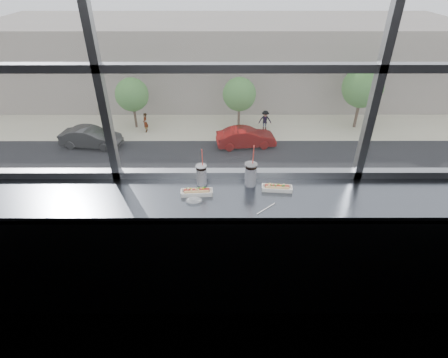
{
  "coord_description": "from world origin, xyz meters",
  "views": [
    {
      "loc": [
        -0.11,
        -0.98,
        2.66
      ],
      "look_at": [
        -0.11,
        1.23,
        1.25
      ],
      "focal_mm": 28.0,
      "sensor_mm": 36.0,
      "label": 1
    }
  ],
  "objects_px": {
    "tree_right": "(363,87)",
    "car_far_a": "(90,134)",
    "car_near_b": "(107,188)",
    "car_near_e": "(424,188)",
    "tree_center": "(239,94)",
    "hotdog_tray_right": "(277,188)",
    "car_far_b": "(246,135)",
    "wrapper": "(194,200)",
    "car_near_c": "(212,189)",
    "loose_straw": "(266,208)",
    "hotdog_tray_left": "(197,192)",
    "tree_left": "(132,95)",
    "pedestrian_a": "(145,121)",
    "soda_cup_right": "(251,173)",
    "soda_cup_left": "(201,174)",
    "car_near_d": "(323,190)",
    "pedestrian_c": "(265,118)"
  },
  "relations": [
    {
      "from": "soda_cup_right",
      "to": "car_far_b",
      "type": "bearing_deg",
      "value": 86.06
    },
    {
      "from": "car_near_b",
      "to": "car_near_e",
      "type": "height_order",
      "value": "car_near_b"
    },
    {
      "from": "car_far_b",
      "to": "tree_right",
      "type": "height_order",
      "value": "tree_right"
    },
    {
      "from": "pedestrian_a",
      "to": "tree_center",
      "type": "xyz_separation_m",
      "value": [
        8.53,
        1.01,
        2.09
      ]
    },
    {
      "from": "wrapper",
      "to": "car_far_b",
      "type": "height_order",
      "value": "wrapper"
    },
    {
      "from": "soda_cup_right",
      "to": "car_far_b",
      "type": "height_order",
      "value": "soda_cup_right"
    },
    {
      "from": "tree_right",
      "to": "car_far_a",
      "type": "bearing_deg",
      "value": -170.33
    },
    {
      "from": "car_near_d",
      "to": "tree_left",
      "type": "bearing_deg",
      "value": 57.52
    },
    {
      "from": "car_near_d",
      "to": "tree_center",
      "type": "xyz_separation_m",
      "value": [
        -4.96,
        12.0,
        2.21
      ]
    },
    {
      "from": "hotdog_tray_left",
      "to": "car_far_b",
      "type": "xyz_separation_m",
      "value": [
        2.09,
        24.26,
        -10.98
      ]
    },
    {
      "from": "loose_straw",
      "to": "car_far_b",
      "type": "xyz_separation_m",
      "value": [
        1.57,
        24.45,
        -10.96
      ]
    },
    {
      "from": "car_near_d",
      "to": "tree_left",
      "type": "xyz_separation_m",
      "value": [
        -14.61,
        12.0,
        2.18
      ]
    },
    {
      "from": "hotdog_tray_right",
      "to": "car_near_e",
      "type": "bearing_deg",
      "value": 57.59
    },
    {
      "from": "soda_cup_left",
      "to": "tree_center",
      "type": "height_order",
      "value": "soda_cup_left"
    },
    {
      "from": "loose_straw",
      "to": "car_far_b",
      "type": "bearing_deg",
      "value": 44.29
    },
    {
      "from": "car_far_a",
      "to": "car_near_c",
      "type": "height_order",
      "value": "car_far_a"
    },
    {
      "from": "wrapper",
      "to": "pedestrian_c",
      "type": "bearing_deg",
      "value": 81.71
    },
    {
      "from": "hotdog_tray_left",
      "to": "tree_left",
      "type": "relative_size",
      "value": 0.05
    },
    {
      "from": "car_near_c",
      "to": "hotdog_tray_right",
      "type": "bearing_deg",
      "value": -178.38
    },
    {
      "from": "hotdog_tray_left",
      "to": "hotdog_tray_right",
      "type": "xyz_separation_m",
      "value": [
        0.63,
        0.06,
        -0.0
      ]
    },
    {
      "from": "car_near_c",
      "to": "tree_center",
      "type": "bearing_deg",
      "value": -12.61
    },
    {
      "from": "soda_cup_right",
      "to": "loose_straw",
      "type": "height_order",
      "value": "soda_cup_right"
    },
    {
      "from": "car_far_b",
      "to": "tree_left",
      "type": "distance_m",
      "value": 11.05
    },
    {
      "from": "pedestrian_c",
      "to": "car_near_d",
      "type": "bearing_deg",
      "value": -77.34
    },
    {
      "from": "soda_cup_left",
      "to": "car_far_a",
      "type": "height_order",
      "value": "soda_cup_left"
    },
    {
      "from": "hotdog_tray_right",
      "to": "car_near_c",
      "type": "distance_m",
      "value": 19.65
    },
    {
      "from": "car_far_a",
      "to": "wrapper",
      "type": "bearing_deg",
      "value": -148.33
    },
    {
      "from": "tree_center",
      "to": "car_near_b",
      "type": "bearing_deg",
      "value": -126.51
    },
    {
      "from": "tree_right",
      "to": "loose_straw",
      "type": "bearing_deg",
      "value": -112.98
    },
    {
      "from": "car_near_c",
      "to": "tree_right",
      "type": "height_order",
      "value": "tree_right"
    },
    {
      "from": "car_near_b",
      "to": "soda_cup_right",
      "type": "bearing_deg",
      "value": -155.42
    },
    {
      "from": "hotdog_tray_left",
      "to": "tree_left",
      "type": "distance_m",
      "value": 30.71
    },
    {
      "from": "soda_cup_left",
      "to": "soda_cup_right",
      "type": "relative_size",
      "value": 0.89
    },
    {
      "from": "loose_straw",
      "to": "car_far_b",
      "type": "height_order",
      "value": "loose_straw"
    },
    {
      "from": "hotdog_tray_left",
      "to": "car_near_e",
      "type": "distance_m",
      "value": 23.56
    },
    {
      "from": "hotdog_tray_right",
      "to": "car_far_b",
      "type": "height_order",
      "value": "hotdog_tray_right"
    },
    {
      "from": "wrapper",
      "to": "tree_right",
      "type": "height_order",
      "value": "wrapper"
    },
    {
      "from": "hotdog_tray_right",
      "to": "car_near_c",
      "type": "xyz_separation_m",
      "value": [
        -1.15,
        16.2,
        -11.05
      ]
    },
    {
      "from": "soda_cup_left",
      "to": "wrapper",
      "type": "relative_size",
      "value": 2.96
    },
    {
      "from": "soda_cup_right",
      "to": "tree_left",
      "type": "distance_m",
      "value": 30.72
    },
    {
      "from": "pedestrian_c",
      "to": "tree_left",
      "type": "xyz_separation_m",
      "value": [
        -12.04,
        0.58,
        2.03
      ]
    },
    {
      "from": "hotdog_tray_right",
      "to": "car_near_d",
      "type": "bearing_deg",
      "value": 74.88
    },
    {
      "from": "loose_straw",
      "to": "wrapper",
      "type": "bearing_deg",
      "value": 128.34
    },
    {
      "from": "tree_center",
      "to": "pedestrian_a",
      "type": "bearing_deg",
      "value": -173.22
    },
    {
      "from": "hotdog_tray_right",
      "to": "car_near_e",
      "type": "distance_m",
      "value": 23.18
    },
    {
      "from": "soda_cup_right",
      "to": "pedestrian_c",
      "type": "bearing_deg",
      "value": 82.53
    },
    {
      "from": "tree_left",
      "to": "soda_cup_left",
      "type": "bearing_deg",
      "value": -74.04
    },
    {
      "from": "soda_cup_left",
      "to": "car_far_a",
      "type": "relative_size",
      "value": 0.05
    },
    {
      "from": "car_far_a",
      "to": "hotdog_tray_left",
      "type": "bearing_deg",
      "value": -148.21
    },
    {
      "from": "wrapper",
      "to": "car_near_c",
      "type": "bearing_deg",
      "value": 91.76
    }
  ]
}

